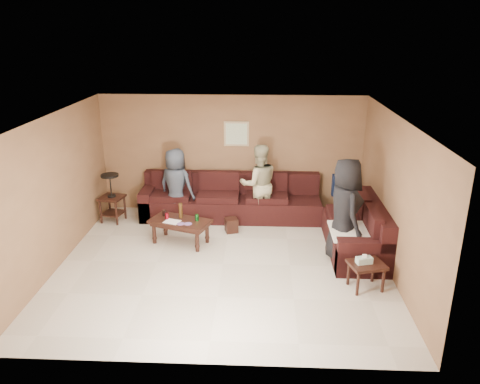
{
  "coord_description": "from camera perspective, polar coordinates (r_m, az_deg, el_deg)",
  "views": [
    {
      "loc": [
        0.62,
        -7.05,
        3.83
      ],
      "look_at": [
        0.25,
        0.85,
        1.0
      ],
      "focal_mm": 35.0,
      "sensor_mm": 36.0,
      "label": 1
    }
  ],
  "objects": [
    {
      "name": "room",
      "position": [
        7.4,
        -2.24,
        2.64
      ],
      "size": [
        5.6,
        5.5,
        2.5
      ],
      "color": "beige",
      "rests_on": "ground"
    },
    {
      "name": "sectional_sofa",
      "position": [
        9.26,
        3.68,
        -2.59
      ],
      "size": [
        4.65,
        2.9,
        0.97
      ],
      "color": "black",
      "rests_on": "ground"
    },
    {
      "name": "coffee_table",
      "position": [
        8.69,
        -7.31,
        -3.83
      ],
      "size": [
        1.21,
        0.88,
        0.74
      ],
      "rotation": [
        0.0,
        0.0,
        -0.35
      ],
      "color": "black",
      "rests_on": "ground"
    },
    {
      "name": "end_table_left",
      "position": [
        9.87,
        -15.37,
        -0.58
      ],
      "size": [
        0.53,
        0.53,
        1.01
      ],
      "rotation": [
        0.0,
        0.0,
        -0.22
      ],
      "color": "black",
      "rests_on": "ground"
    },
    {
      "name": "side_table_right",
      "position": [
        7.43,
        15.12,
        -8.75
      ],
      "size": [
        0.61,
        0.55,
        0.57
      ],
      "rotation": [
        0.0,
        0.0,
        0.27
      ],
      "color": "black",
      "rests_on": "ground"
    },
    {
      "name": "waste_bin",
      "position": [
        9.17,
        -1.06,
        -4.06
      ],
      "size": [
        0.29,
        0.29,
        0.28
      ],
      "primitive_type": "cube",
      "rotation": [
        0.0,
        0.0,
        0.3
      ],
      "color": "black",
      "rests_on": "ground"
    },
    {
      "name": "wall_art",
      "position": [
        9.78,
        -0.44,
        7.1
      ],
      "size": [
        0.52,
        0.04,
        0.52
      ],
      "color": "tan",
      "rests_on": "ground"
    },
    {
      "name": "person_left",
      "position": [
        9.54,
        -7.79,
        0.78
      ],
      "size": [
        0.87,
        0.72,
        1.53
      ],
      "primitive_type": "imported",
      "rotation": [
        0.0,
        0.0,
        2.78
      ],
      "color": "#313844",
      "rests_on": "ground"
    },
    {
      "name": "person_middle",
      "position": [
        9.43,
        2.31,
        1.0
      ],
      "size": [
        0.91,
        0.78,
        1.62
      ],
      "primitive_type": "imported",
      "rotation": [
        0.0,
        0.0,
        3.37
      ],
      "color": "tan",
      "rests_on": "ground"
    },
    {
      "name": "person_right",
      "position": [
        8.03,
        12.65,
        -2.21
      ],
      "size": [
        0.75,
        0.98,
        1.8
      ],
      "primitive_type": "imported",
      "rotation": [
        0.0,
        0.0,
        1.79
      ],
      "color": "black",
      "rests_on": "ground"
    }
  ]
}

